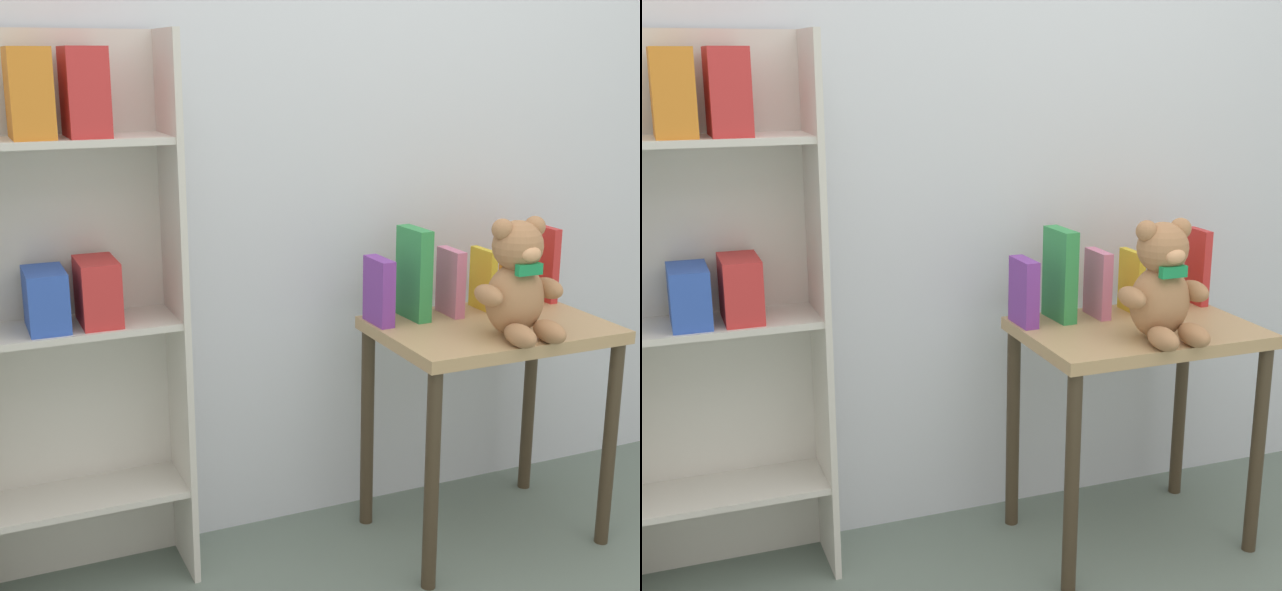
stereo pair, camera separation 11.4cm
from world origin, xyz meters
TOP-DOWN VIEW (x-y plane):
  - wall_back at (0.00, 1.26)m, footprint 4.80×0.06m
  - bookshelf_side at (-0.89, 1.12)m, footprint 0.55×0.23m
  - display_table at (0.24, 0.90)m, footprint 0.65×0.45m
  - teddy_bear at (0.24, 0.78)m, footprint 0.25×0.23m
  - book_standing_purple at (-0.05, 1.03)m, footprint 0.04×0.12m
  - book_standing_green at (0.07, 1.05)m, footprint 0.05×0.14m
  - book_standing_pink at (0.18, 1.04)m, footprint 0.03×0.12m
  - book_standing_yellow at (0.30, 1.04)m, footprint 0.02×0.11m
  - book_standing_orange at (0.42, 1.05)m, footprint 0.04×0.12m
  - book_standing_red at (0.54, 1.05)m, footprint 0.03×0.10m

SIDE VIEW (x-z plane):
  - display_table at x=0.24m, z-range 0.22..0.89m
  - book_standing_yellow at x=0.30m, z-range 0.66..0.85m
  - book_standing_purple at x=-0.05m, z-range 0.66..0.85m
  - book_standing_pink at x=0.18m, z-range 0.66..0.86m
  - book_standing_red at x=0.54m, z-range 0.66..0.90m
  - book_standing_orange at x=0.42m, z-range 0.66..0.91m
  - book_standing_green at x=0.07m, z-range 0.66..0.93m
  - teddy_bear at x=0.24m, z-range 0.65..0.98m
  - bookshelf_side at x=-0.89m, z-range 0.10..1.57m
  - wall_back at x=0.00m, z-range 0.00..2.50m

